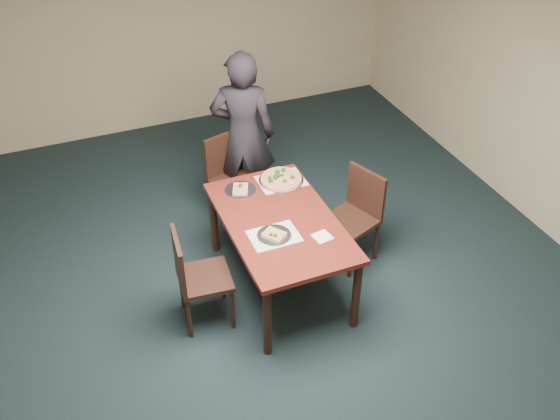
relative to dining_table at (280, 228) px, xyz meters
name	(u,v)px	position (x,y,z in m)	size (l,w,h in m)	color
ground	(284,343)	(-0.24, -0.66, -0.66)	(8.00, 8.00, 0.00)	black
room_shell	(285,166)	(-0.24, -0.66, 1.08)	(8.00, 8.00, 8.00)	tan
dining_table	(280,228)	(0.00, 0.00, 0.00)	(0.90, 1.50, 0.75)	#511610
chair_far	(230,173)	(-0.06, 1.16, -0.14)	(0.52, 0.52, 0.91)	black
chair_left	(195,274)	(-0.80, -0.13, -0.14)	(0.46, 0.46, 0.91)	black
chair_right	(357,211)	(0.81, 0.12, -0.14)	(0.54, 0.54, 0.91)	black
diner	(243,135)	(0.12, 1.26, 0.21)	(0.63, 0.42, 1.74)	black
placemat_main	(281,181)	(0.23, 0.53, 0.09)	(0.42, 0.32, 0.00)	white
placemat_near	(274,236)	(-0.13, -0.18, 0.09)	(0.40, 0.30, 0.00)	white
pizza_pan	(281,179)	(0.23, 0.53, 0.12)	(0.41, 0.41, 0.07)	silver
slice_plate_near	(274,235)	(-0.13, -0.19, 0.11)	(0.28, 0.28, 0.06)	silver
slice_plate_far	(240,189)	(-0.17, 0.53, 0.10)	(0.28, 0.28, 0.06)	silver
napkin	(322,237)	(0.23, -0.34, 0.09)	(0.14, 0.14, 0.01)	white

